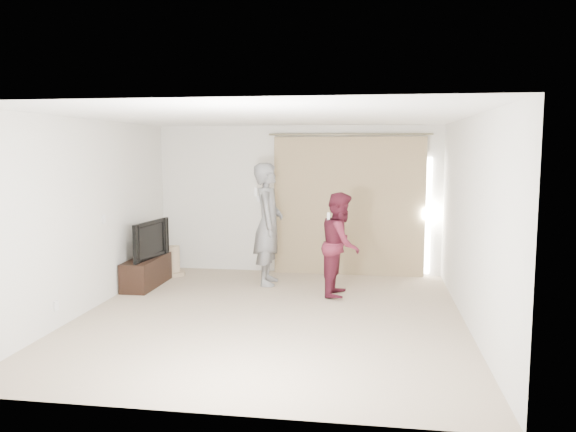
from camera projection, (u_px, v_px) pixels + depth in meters
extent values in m
plane|color=tan|center=(270.00, 317.00, 7.38)|extent=(5.50, 5.50, 0.00)
cube|color=silver|center=(298.00, 200.00, 9.92)|extent=(5.00, 0.04, 2.60)
cube|color=silver|center=(88.00, 215.00, 7.59)|extent=(0.04, 5.50, 2.60)
cube|color=white|center=(104.00, 219.00, 7.99)|extent=(0.02, 0.08, 0.12)
cube|color=white|center=(56.00, 306.00, 6.82)|extent=(0.02, 0.08, 0.12)
cube|color=white|center=(269.00, 117.00, 7.06)|extent=(5.00, 5.50, 0.01)
cube|color=tan|center=(349.00, 206.00, 9.73)|extent=(2.60, 0.10, 2.40)
cylinder|color=#70684E|center=(350.00, 134.00, 9.58)|extent=(2.80, 0.03, 0.03)
cube|color=white|center=(428.00, 216.00, 9.59)|extent=(0.08, 0.04, 2.00)
cube|color=black|center=(147.00, 272.00, 9.01)|extent=(0.41, 1.18, 0.46)
imported|color=black|center=(146.00, 239.00, 8.94)|extent=(0.27, 1.06, 0.60)
cylinder|color=tan|center=(174.00, 273.00, 9.79)|extent=(0.39, 0.39, 0.06)
cylinder|color=tan|center=(174.00, 259.00, 9.75)|extent=(0.21, 0.21, 0.45)
imported|color=slate|center=(268.00, 224.00, 9.07)|extent=(0.53, 0.75, 1.97)
cube|color=white|center=(256.00, 192.00, 8.93)|extent=(0.04, 0.04, 0.14)
cube|color=white|center=(259.00, 199.00, 9.16)|extent=(0.05, 0.05, 0.09)
imported|color=#531625|center=(341.00, 244.00, 8.40)|extent=(0.65, 0.80, 1.55)
cube|color=white|center=(329.00, 217.00, 8.27)|extent=(0.04, 0.04, 0.14)
cube|color=white|center=(330.00, 222.00, 8.50)|extent=(0.05, 0.05, 0.09)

